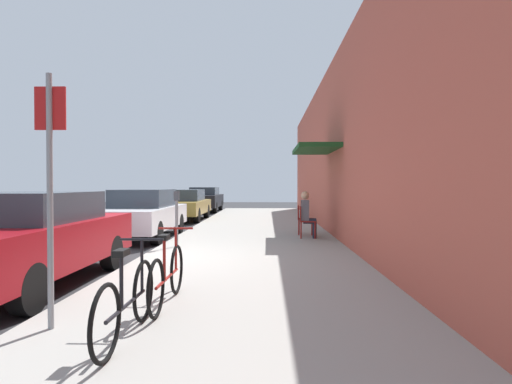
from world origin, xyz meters
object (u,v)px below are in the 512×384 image
at_px(parked_car_3, 204,199).
at_px(bicycle_0, 127,301).
at_px(parked_car_0, 29,238).
at_px(seated_patron_0, 307,213).
at_px(cafe_chair_0, 305,220).
at_px(parked_car_2, 185,204).
at_px(street_sign, 50,180).
at_px(bicycle_1, 167,275).
at_px(parking_meter, 177,214).
at_px(cafe_chair_1, 303,217).
at_px(parked_car_1, 143,213).

height_order(parked_car_3, bicycle_0, parked_car_3).
height_order(parked_car_0, seated_patron_0, parked_car_0).
bearing_deg(seated_patron_0, cafe_chair_0, 174.94).
xyz_separation_m(parked_car_2, street_sign, (1.50, -14.40, 0.93)).
relative_size(bicycle_1, cafe_chair_0, 1.97).
relative_size(parked_car_2, parking_meter, 3.33).
relative_size(parked_car_3, cafe_chair_1, 5.06).
distance_m(parked_car_2, parked_car_3, 5.93).
bearing_deg(cafe_chair_1, parked_car_0, -128.57).
height_order(bicycle_0, cafe_chair_1, bicycle_0).
relative_size(parked_car_2, cafe_chair_1, 5.06).
xyz_separation_m(parked_car_2, bicycle_0, (2.38, -14.66, -0.23)).
bearing_deg(cafe_chair_1, cafe_chair_0, -90.01).
bearing_deg(cafe_chair_1, seated_patron_0, -85.64).
height_order(parked_car_1, bicycle_1, parked_car_1).
distance_m(parked_car_3, parking_meter, 14.73).
xyz_separation_m(cafe_chair_0, seated_patron_0, (0.06, -0.01, 0.19)).
bearing_deg(cafe_chair_0, cafe_chair_1, 89.99).
bearing_deg(parked_car_0, bicycle_1, -27.95).
distance_m(parked_car_0, street_sign, 2.80).
distance_m(parked_car_0, parked_car_3, 18.14).
relative_size(parked_car_0, parked_car_3, 1.00).
xyz_separation_m(parked_car_2, cafe_chair_0, (4.76, -7.02, -0.09)).
bearing_deg(bicycle_1, street_sign, -138.44).
bearing_deg(parked_car_1, parked_car_2, 90.00).
bearing_deg(cafe_chair_0, seated_patron_0, -5.06).
bearing_deg(street_sign, parked_car_1, 100.49).
bearing_deg(cafe_chair_0, parking_meter, -152.09).
xyz_separation_m(seated_patron_0, cafe_chair_1, (-0.06, 0.78, -0.19)).
distance_m(parked_car_1, cafe_chair_0, 4.81).
bearing_deg(cafe_chair_0, parked_car_0, -132.53).
relative_size(parked_car_0, bicycle_0, 2.57).
bearing_deg(cafe_chair_0, street_sign, -113.81).
relative_size(parked_car_3, cafe_chair_0, 5.06).
bearing_deg(cafe_chair_1, bicycle_0, -105.78).
height_order(parked_car_3, street_sign, street_sign).
bearing_deg(bicycle_1, seated_patron_0, 70.28).
relative_size(parked_car_1, cafe_chair_1, 5.06).
xyz_separation_m(parked_car_0, street_sign, (1.50, -2.20, 0.88)).
xyz_separation_m(parked_car_0, parked_car_1, (0.00, 5.90, -0.02)).
height_order(parked_car_0, parked_car_2, parked_car_0).
bearing_deg(parked_car_2, parked_car_1, -90.00).
xyz_separation_m(parked_car_1, street_sign, (1.50, -8.10, 0.90)).
xyz_separation_m(parked_car_3, cafe_chair_1, (4.76, -12.17, -0.13)).
distance_m(parked_car_1, cafe_chair_1, 4.76).
distance_m(bicycle_0, bicycle_1, 1.15).
height_order(parked_car_0, bicycle_0, parked_car_0).
bearing_deg(parked_car_3, parked_car_0, -90.00).
relative_size(parked_car_1, bicycle_0, 2.57).
xyz_separation_m(street_sign, cafe_chair_1, (3.26, 8.16, -1.02)).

